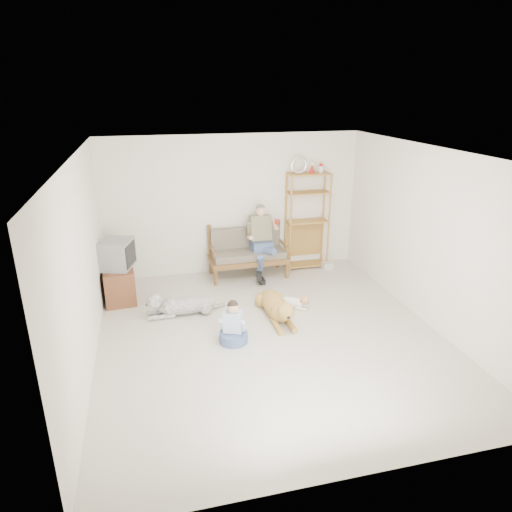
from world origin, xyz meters
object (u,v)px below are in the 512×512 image
object	(u,v)px
tv_stand	(119,282)
loveseat	(247,251)
etagere	(307,220)
golden_retriever	(277,307)

from	to	relation	value
tv_stand	loveseat	bearing A→B (deg)	7.96
etagere	golden_retriever	size ratio (longest dim) A/B	1.50
etagere	golden_retriever	bearing A→B (deg)	-121.00
loveseat	etagere	bearing A→B (deg)	5.27
loveseat	etagere	size ratio (longest dim) A/B	0.67
etagere	golden_retriever	distance (m)	2.49
loveseat	etagere	world-z (taller)	etagere
loveseat	tv_stand	size ratio (longest dim) A/B	1.61
etagere	tv_stand	distance (m)	3.81
loveseat	golden_retriever	world-z (taller)	loveseat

